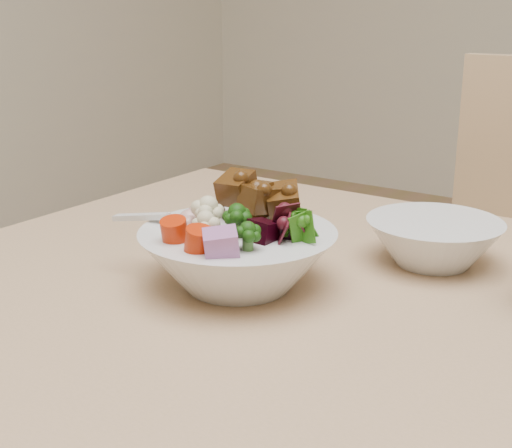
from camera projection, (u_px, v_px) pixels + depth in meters
name	position (u px, v px, depth m)	size (l,w,h in m)	color
food_bowl	(240.00, 254.00, 0.71)	(0.20, 0.20, 0.11)	silver
soup_spoon	(169.00, 224.00, 0.72)	(0.10, 0.03, 0.02)	silver
side_bowl	(433.00, 242.00, 0.77)	(0.15, 0.15, 0.05)	silver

